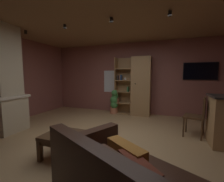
# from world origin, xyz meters

# --- Properties ---
(floor) EXTENTS (6.43, 5.33, 0.02)m
(floor) POSITION_xyz_m (0.00, 0.00, -0.01)
(floor) COLOR tan
(floor) RESTS_ON ground
(wall_back) EXTENTS (6.55, 0.06, 2.60)m
(wall_back) POSITION_xyz_m (0.00, 2.69, 1.30)
(wall_back) COLOR #8E544C
(wall_back) RESTS_ON ground
(ceiling) EXTENTS (6.43, 5.33, 0.02)m
(ceiling) POSITION_xyz_m (0.00, 0.00, 2.61)
(ceiling) COLOR #8E6B47
(window_pane_back) EXTENTS (0.56, 0.01, 0.84)m
(window_pane_back) POSITION_xyz_m (-0.88, 2.66, 1.18)
(window_pane_back) COLOR white
(stone_fireplace) EXTENTS (0.95, 0.77, 2.60)m
(stone_fireplace) POSITION_xyz_m (-2.66, -0.26, 1.17)
(stone_fireplace) COLOR #BCAD8E
(stone_fireplace) RESTS_ON ground
(bookshelf_cabinet) EXTENTS (1.26, 0.41, 2.05)m
(bookshelf_cabinet) POSITION_xyz_m (0.25, 2.42, 1.02)
(bookshelf_cabinet) COLOR #A87F51
(bookshelf_cabinet) RESTS_ON ground
(coffee_table) EXTENTS (0.69, 0.59, 0.41)m
(coffee_table) POSITION_xyz_m (-0.44, -0.74, 0.33)
(coffee_table) COLOR #4C331E
(coffee_table) RESTS_ON ground
(table_book_0) EXTENTS (0.12, 0.11, 0.02)m
(table_book_0) POSITION_xyz_m (-0.49, -0.77, 0.42)
(table_book_0) COLOR black
(table_book_0) RESTS_ON coffee_table
(table_book_1) EXTENTS (0.12, 0.10, 0.02)m
(table_book_1) POSITION_xyz_m (-0.47, -0.69, 0.44)
(table_book_1) COLOR #387247
(table_book_1) RESTS_ON coffee_table
(dining_chair) EXTENTS (0.52, 0.52, 0.92)m
(dining_chair) POSITION_xyz_m (1.86, 0.99, 0.53)
(dining_chair) COLOR #4C331E
(dining_chair) RESTS_ON ground
(potted_floor_plant) EXTENTS (0.31, 0.33, 0.89)m
(potted_floor_plant) POSITION_xyz_m (-0.61, 2.31, 0.45)
(potted_floor_plant) COLOR #B77051
(potted_floor_plant) RESTS_ON ground
(wall_mounted_tv) EXTENTS (0.98, 0.06, 0.55)m
(wall_mounted_tv) POSITION_xyz_m (2.16, 2.63, 1.54)
(wall_mounted_tv) COLOR black
(track_light_spot_0) EXTENTS (0.07, 0.07, 0.09)m
(track_light_spot_0) POSITION_xyz_m (-2.33, 0.21, 2.53)
(track_light_spot_0) COLOR black
(track_light_spot_1) EXTENTS (0.07, 0.07, 0.09)m
(track_light_spot_1) POSITION_xyz_m (-1.09, 0.20, 2.53)
(track_light_spot_1) COLOR black
(track_light_spot_2) EXTENTS (0.07, 0.07, 0.09)m
(track_light_spot_2) POSITION_xyz_m (0.06, 0.20, 2.53)
(track_light_spot_2) COLOR black
(track_light_spot_3) EXTENTS (0.07, 0.07, 0.09)m
(track_light_spot_3) POSITION_xyz_m (1.17, 0.27, 2.53)
(track_light_spot_3) COLOR black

